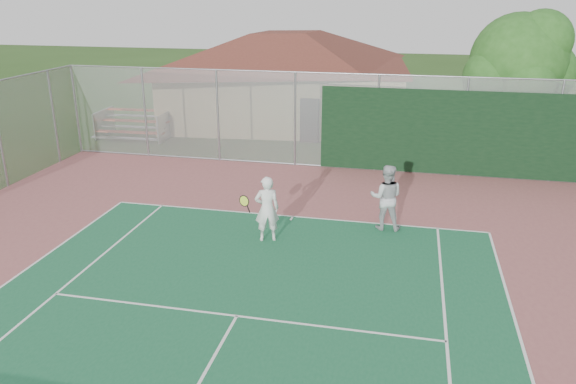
% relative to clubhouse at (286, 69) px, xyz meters
% --- Properties ---
extents(back_fence, '(20.08, 0.11, 3.53)m').
position_rel_clubhouse_xyz_m(back_fence, '(5.03, -7.21, -0.99)').
color(back_fence, gray).
rests_on(back_fence, ground).
extents(clubhouse, '(12.80, 9.12, 5.24)m').
position_rel_clubhouse_xyz_m(clubhouse, '(0.00, 0.00, 0.00)').
color(clubhouse, tan).
rests_on(clubhouse, ground).
extents(bleachers, '(3.25, 2.05, 1.19)m').
position_rel_clubhouse_xyz_m(bleachers, '(-6.02, -4.51, -2.03)').
color(bleachers, '#AE4228').
rests_on(bleachers, ground).
extents(tree, '(4.07, 3.86, 5.68)m').
position_rel_clubhouse_xyz_m(tree, '(9.85, -5.13, 1.07)').
color(tree, '#3C2915').
rests_on(tree, ground).
extents(player_white_front, '(1.06, 0.70, 1.76)m').
position_rel_clubhouse_xyz_m(player_white_front, '(2.59, -14.06, -1.78)').
color(player_white_front, white).
rests_on(player_white_front, ground).
extents(player_grey_back, '(0.90, 0.71, 1.83)m').
position_rel_clubhouse_xyz_m(player_grey_back, '(5.59, -12.61, -1.75)').
color(player_grey_back, '#B5B8BA').
rests_on(player_grey_back, ground).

